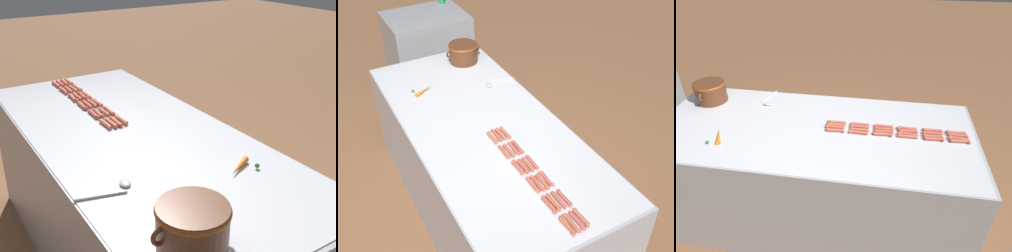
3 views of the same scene
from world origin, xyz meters
TOP-DOWN VIEW (x-y plane):
  - ground_plane at (0.00, 0.00)m, footprint 20.00×20.00m
  - griddle_counter at (0.00, 0.00)m, footprint 1.03×2.37m
  - back_cabinet at (0.24, 1.82)m, footprint 0.81×0.64m
  - hot_dog_0 at (-0.01, -1.04)m, footprint 0.03×0.14m
  - hot_dog_1 at (-0.01, -0.87)m, footprint 0.03×0.14m
  - hot_dog_2 at (-0.01, -0.69)m, footprint 0.02×0.14m
  - hot_dog_3 at (-0.01, -0.52)m, footprint 0.03×0.14m
  - hot_dog_4 at (-0.02, -0.35)m, footprint 0.03×0.14m
  - hot_dog_5 at (-0.02, -0.18)m, footprint 0.03×0.14m
  - hot_dog_6 at (0.02, -1.04)m, footprint 0.03×0.14m
  - hot_dog_7 at (0.02, -0.87)m, footprint 0.03×0.14m
  - hot_dog_8 at (0.02, -0.69)m, footprint 0.03×0.14m
  - hot_dog_9 at (0.02, -0.53)m, footprint 0.03×0.14m
  - hot_dog_10 at (0.02, -0.35)m, footprint 0.03×0.14m
  - hot_dog_11 at (0.02, -0.17)m, footprint 0.03×0.14m
  - hot_dog_12 at (0.05, -1.04)m, footprint 0.03×0.14m
  - hot_dog_13 at (0.05, -0.87)m, footprint 0.03×0.14m
  - hot_dog_14 at (0.05, -0.70)m, footprint 0.03×0.14m
  - hot_dog_15 at (0.05, -0.53)m, footprint 0.03×0.14m
  - hot_dog_16 at (0.05, -0.35)m, footprint 0.03×0.14m
  - hot_dog_17 at (0.05, -0.17)m, footprint 0.03×0.14m
  - hot_dog_18 at (0.09, -1.03)m, footprint 0.03×0.14m
  - hot_dog_19 at (0.09, -0.87)m, footprint 0.03×0.14m
  - hot_dog_20 at (0.09, -0.69)m, footprint 0.03×0.14m
  - hot_dog_21 at (0.09, -0.52)m, footprint 0.03×0.14m
  - hot_dog_22 at (0.08, -0.35)m, footprint 0.03×0.14m
  - hot_dog_23 at (0.09, -0.18)m, footprint 0.03×0.14m
  - bean_pot at (0.27, 0.93)m, footprint 0.32×0.26m
  - serving_spoon at (0.32, 0.46)m, footprint 0.27×0.11m
  - carrot at (-0.23, 0.61)m, footprint 0.17×0.11m

SIDE VIEW (x-z plane):
  - ground_plane at x=0.00m, z-range 0.00..0.00m
  - griddle_counter at x=0.00m, z-range 0.00..0.89m
  - back_cabinet at x=0.24m, z-range 0.00..1.02m
  - serving_spoon at x=0.32m, z-range 0.89..0.91m
  - hot_dog_0 at x=-0.01m, z-range 0.89..0.92m
  - hot_dog_1 at x=-0.01m, z-range 0.89..0.92m
  - hot_dog_2 at x=-0.01m, z-range 0.89..0.92m
  - hot_dog_3 at x=-0.01m, z-range 0.89..0.92m
  - hot_dog_4 at x=-0.02m, z-range 0.89..0.92m
  - hot_dog_5 at x=-0.02m, z-range 0.89..0.92m
  - hot_dog_6 at x=0.02m, z-range 0.89..0.92m
  - hot_dog_7 at x=0.02m, z-range 0.89..0.92m
  - hot_dog_8 at x=0.02m, z-range 0.89..0.92m
  - hot_dog_9 at x=0.02m, z-range 0.89..0.92m
  - hot_dog_10 at x=0.02m, z-range 0.89..0.92m
  - hot_dog_11 at x=0.02m, z-range 0.89..0.92m
  - hot_dog_12 at x=0.05m, z-range 0.89..0.92m
  - hot_dog_13 at x=0.05m, z-range 0.89..0.92m
  - hot_dog_14 at x=0.05m, z-range 0.89..0.92m
  - hot_dog_15 at x=0.05m, z-range 0.89..0.92m
  - hot_dog_16 at x=0.05m, z-range 0.89..0.92m
  - hot_dog_17 at x=0.05m, z-range 0.89..0.92m
  - hot_dog_18 at x=0.09m, z-range 0.89..0.92m
  - hot_dog_19 at x=0.09m, z-range 0.89..0.92m
  - hot_dog_20 at x=0.09m, z-range 0.89..0.92m
  - hot_dog_21 at x=0.09m, z-range 0.89..0.92m
  - hot_dog_22 at x=0.08m, z-range 0.89..0.92m
  - hot_dog_23 at x=0.09m, z-range 0.89..0.92m
  - carrot at x=-0.23m, z-range 0.89..0.92m
  - bean_pot at x=0.27m, z-range 0.90..1.07m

